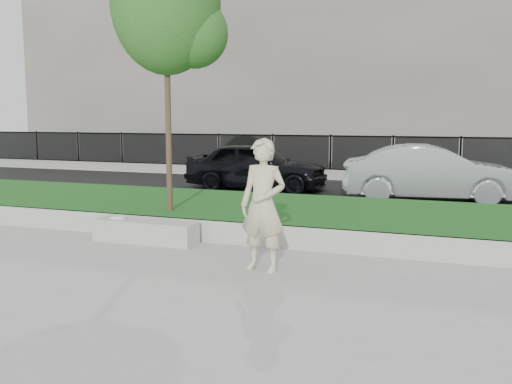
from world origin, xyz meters
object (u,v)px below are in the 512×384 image
at_px(car_silver, 431,173).
at_px(car_dark, 257,166).
at_px(book, 119,218).
at_px(stone_bench, 145,232).
at_px(man, 263,205).
at_px(young_tree, 170,8).

bearing_deg(car_silver, car_dark, 75.01).
xyz_separation_m(book, car_silver, (5.04, 6.74, 0.37)).
height_order(stone_bench, book, book).
bearing_deg(car_silver, stone_bench, 138.21).
relative_size(stone_bench, book, 7.72).
distance_m(man, young_tree, 4.78).
bearing_deg(car_dark, stone_bench, -177.37).
distance_m(stone_bench, book, 0.62).
distance_m(man, car_dark, 8.99).
xyz_separation_m(man, book, (-3.20, 1.05, -0.56)).
bearing_deg(book, young_tree, 51.38).
xyz_separation_m(man, young_tree, (-2.67, 2.17, 3.33)).
bearing_deg(car_dark, book, 178.15).
bearing_deg(man, car_dark, 118.76).
height_order(book, car_silver, car_silver).
bearing_deg(man, young_tree, 148.36).
height_order(book, young_tree, young_tree).
xyz_separation_m(stone_bench, car_silver, (4.46, 6.77, 0.58)).
distance_m(stone_bench, car_silver, 8.13).
bearing_deg(stone_bench, car_dark, 94.95).
bearing_deg(man, book, 169.37).
bearing_deg(book, stone_bench, -16.39).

